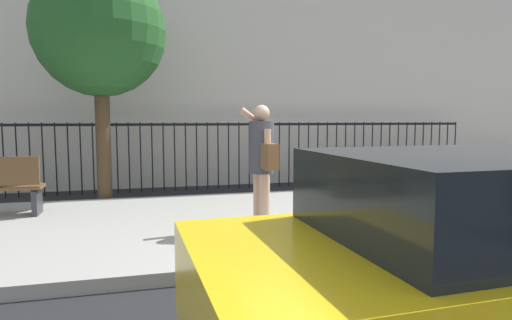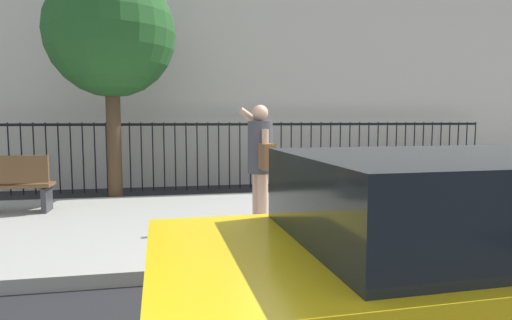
# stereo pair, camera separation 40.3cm
# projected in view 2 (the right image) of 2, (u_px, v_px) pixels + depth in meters

# --- Properties ---
(ground_plane) EXTENTS (60.00, 60.00, 0.00)m
(ground_plane) POSITION_uv_depth(u_px,v_px,m) (356.00, 271.00, 4.77)
(ground_plane) COLOR black
(sidewalk) EXTENTS (28.00, 4.40, 0.15)m
(sidewalk) POSITION_uv_depth(u_px,v_px,m) (299.00, 219.00, 6.91)
(sidewalk) COLOR #9E9B93
(sidewalk) RESTS_ON ground
(iron_fence) EXTENTS (12.03, 0.04, 1.60)m
(iron_fence) POSITION_uv_depth(u_px,v_px,m) (256.00, 146.00, 10.44)
(iron_fence) COLOR black
(iron_fence) RESTS_ON ground
(taxi_yellow) EXTENTS (4.26, 1.97, 1.45)m
(taxi_yellow) POSITION_uv_depth(u_px,v_px,m) (469.00, 267.00, 2.83)
(taxi_yellow) COLOR yellow
(taxi_yellow) RESTS_ON ground
(pedestrian_on_phone) EXTENTS (0.50, 0.68, 1.72)m
(pedestrian_on_phone) POSITION_uv_depth(u_px,v_px,m) (261.00, 158.00, 5.89)
(pedestrian_on_phone) COLOR tan
(pedestrian_on_phone) RESTS_ON sidewalk
(street_tree_near) EXTENTS (2.48, 2.48, 4.57)m
(street_tree_near) POSITION_uv_depth(u_px,v_px,m) (111.00, 34.00, 8.35)
(street_tree_near) COLOR #4C3823
(street_tree_near) RESTS_ON ground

